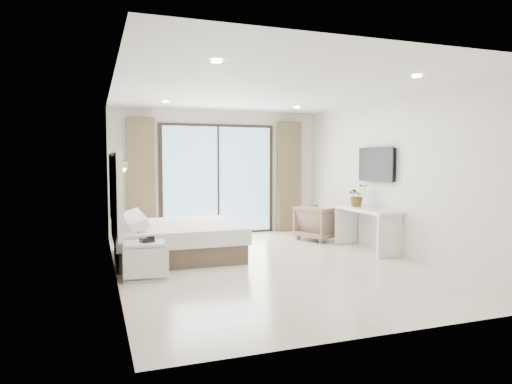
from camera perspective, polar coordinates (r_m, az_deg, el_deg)
ground at (r=7.27m, az=1.58°, el=-8.94°), size 6.20×6.20×0.00m
room_shell at (r=7.83m, az=-2.04°, el=3.66°), size 4.62×6.22×2.72m
bed at (r=7.80m, az=-10.07°, el=-5.89°), size 2.01×1.92×0.70m
nightstand at (r=6.51m, az=-13.76°, el=-8.29°), size 0.60×0.51×0.50m
phone at (r=6.45m, az=-13.47°, el=-5.85°), size 0.20×0.18×0.06m
console_desk at (r=8.45m, az=13.60°, el=-3.38°), size 0.48×1.53×0.77m
plant at (r=8.67m, az=12.51°, el=-0.70°), size 0.37×0.42×0.32m
armchair at (r=9.41m, az=7.90°, el=-3.60°), size 0.96×0.98×0.78m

